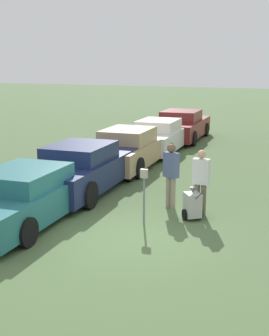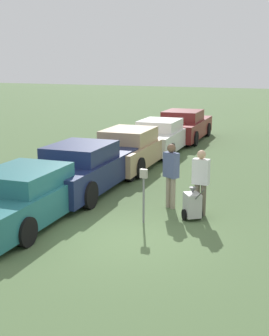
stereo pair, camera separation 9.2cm
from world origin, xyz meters
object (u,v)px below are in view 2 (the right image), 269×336
object	(u,v)px
parking_meter	(144,186)
parked_car_teal	(29,195)
parked_car_white	(161,137)
parked_car_tan	(130,149)
person_supervisor	(201,179)
person_worker	(171,172)
parked_car_maroon	(183,126)
equipment_cart	(192,205)
parked_car_navy	(83,169)

from	to	relation	value
parking_meter	parked_car_teal	bearing A→B (deg)	-162.59
parked_car_teal	parked_car_white	size ratio (longest dim) A/B	1.09
parked_car_tan	person_supervisor	size ratio (longest dim) A/B	3.00
person_worker	person_supervisor	bearing A→B (deg)	-171.04
parked_car_teal	parking_meter	distance (m)	2.91
parked_car_white	person_supervisor	xyz separation A→B (m)	(3.89, -7.82, 0.31)
parked_car_maroon	person_worker	bearing A→B (deg)	-77.73
parked_car_tan	parked_car_maroon	xyz separation A→B (m)	(-0.00, 6.72, 0.01)
parked_car_white	parked_car_teal	bearing A→B (deg)	-93.10
parked_car_white	person_worker	xyz separation A→B (m)	(2.99, -7.52, 0.34)
parked_car_maroon	equipment_cart	distance (m)	12.20
parked_car_maroon	person_worker	size ratio (longest dim) A/B	2.86
parked_car_teal	parked_car_maroon	bearing A→B (deg)	86.90
parking_meter	equipment_cart	xyz separation A→B (m)	(1.04, 0.69, -0.56)
parked_car_teal	equipment_cart	distance (m)	4.12
person_supervisor	equipment_cart	size ratio (longest dim) A/B	1.72
parked_car_maroon	parked_car_navy	bearing A→B (deg)	-93.10
parked_car_navy	equipment_cart	xyz separation A→B (m)	(3.80, -1.27, -0.32)
parked_car_navy	person_worker	size ratio (longest dim) A/B	2.93
person_worker	parked_car_teal	bearing A→B (deg)	64.76
parking_meter	equipment_cart	distance (m)	1.37
parked_car_tan	parked_car_white	size ratio (longest dim) A/B	1.06
parked_car_teal	parked_car_navy	world-z (taller)	parked_car_navy
parked_car_navy	person_worker	world-z (taller)	person_worker
parked_car_maroon	parking_meter	bearing A→B (deg)	-80.42
person_supervisor	parking_meter	bearing A→B (deg)	47.01
person_supervisor	parked_car_navy	bearing A→B (deg)	-10.04
parked_car_tan	person_worker	world-z (taller)	person_worker
parked_car_tan	parked_car_maroon	world-z (taller)	parked_car_maroon
equipment_cart	person_supervisor	bearing A→B (deg)	42.36
parked_car_tan	parked_car_white	bearing A→B (deg)	86.91
person_worker	parked_car_navy	bearing A→B (deg)	17.00
person_supervisor	equipment_cart	xyz separation A→B (m)	(-0.08, -0.42, -0.59)
parked_car_tan	parking_meter	xyz separation A→B (m)	(2.76, -5.56, 0.26)
parked_car_maroon	parking_meter	world-z (taller)	parked_car_maroon
person_worker	equipment_cart	size ratio (longest dim) A/B	1.77
parked_car_teal	person_supervisor	size ratio (longest dim) A/B	3.10
parked_car_navy	person_supervisor	bearing A→B (deg)	-15.40
parked_car_white	parked_car_maroon	world-z (taller)	parked_car_maroon
parked_car_maroon	equipment_cart	xyz separation A→B (m)	(3.80, -11.59, -0.32)
parked_car_navy	person_supervisor	size ratio (longest dim) A/B	3.01
parked_car_navy	person_worker	xyz separation A→B (m)	(2.99, -0.55, 0.30)
parked_car_maroon	parked_car_tan	bearing A→B (deg)	-93.10
parked_car_navy	parked_car_white	xyz separation A→B (m)	(-0.00, 6.98, -0.04)
parked_car_white	equipment_cart	size ratio (longest dim) A/B	4.88
parked_car_teal	parked_car_navy	distance (m)	2.83
parked_car_maroon	parking_meter	size ratio (longest dim) A/B	3.71
parked_car_navy	parked_car_tan	xyz separation A→B (m)	(0.00, 3.60, -0.02)
parked_car_tan	equipment_cart	bearing A→B (deg)	-55.09
parked_car_white	person_supervisor	size ratio (longest dim) A/B	2.83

